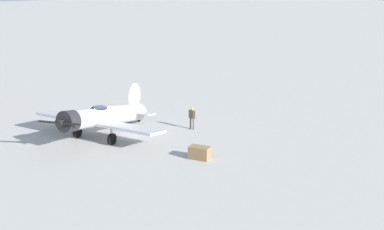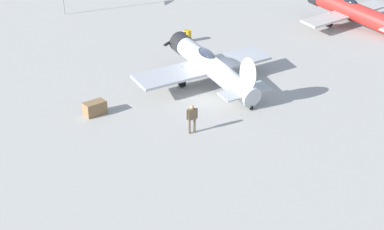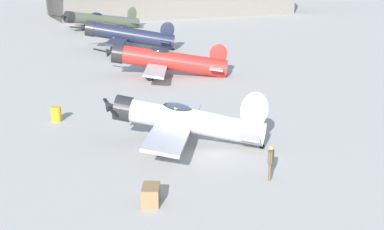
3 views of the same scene
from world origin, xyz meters
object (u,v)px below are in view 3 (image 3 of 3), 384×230
airplane_far_line (127,35)px  equipment_crate (151,195)px  airplane_foreground (183,120)px  ground_crew_mechanic (271,159)px  fuel_drum (56,114)px  airplane_outer_stand (100,20)px  airplane_mid_apron (166,61)px

airplane_far_line → equipment_crate: airplane_far_line is taller
airplane_foreground → ground_crew_mechanic: size_ratio=6.00×
airplane_far_line → equipment_crate: bearing=99.3°
airplane_far_line → equipment_crate: size_ratio=7.19×
ground_crew_mechanic → airplane_far_line: bearing=-54.9°
airplane_foreground → fuel_drum: (-9.55, 0.45, -1.01)m
fuel_drum → airplane_far_line: bearing=115.4°
airplane_far_line → airplane_outer_stand: bearing=-69.9°
airplane_foreground → airplane_mid_apron: bearing=-78.0°
equipment_crate → airplane_far_line: bearing=126.1°
airplane_outer_stand → equipment_crate: 57.38m
airplane_outer_stand → airplane_foreground: bearing=65.4°
airplane_foreground → airplane_mid_apron: 18.94m
ground_crew_mechanic → fuel_drum: (-15.67, 2.89, -0.54)m
airplane_mid_apron → airplane_far_line: bearing=-70.5°
airplane_far_line → airplane_foreground: bearing=103.3°
fuel_drum → ground_crew_mechanic: bearing=-10.5°
airplane_far_line → fuel_drum: (11.98, -25.17, -1.18)m
airplane_mid_apron → airplane_outer_stand: airplane_outer_stand is taller
airplane_mid_apron → fuel_drum: 15.28m
airplane_foreground → airplane_far_line: size_ratio=0.95×
ground_crew_mechanic → equipment_crate: (-3.44, -5.13, -0.62)m
ground_crew_mechanic → fuel_drum: ground_crew_mechanic is taller
airplane_mid_apron → equipment_crate: (13.34, -23.23, -0.99)m
airplane_foreground → ground_crew_mechanic: bearing=136.1°
airplane_mid_apron → airplane_outer_stand: bearing=-70.8°
airplane_mid_apron → ground_crew_mechanic: airplane_mid_apron is taller
airplane_mid_apron → airplane_far_line: 14.75m
airplane_far_line → equipment_crate: (24.21, -33.19, -1.25)m
airplane_foreground → equipment_crate: 8.11m
airplane_foreground → equipment_crate: bearing=87.3°
airplane_foreground → airplane_far_line: bearing=-72.2°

